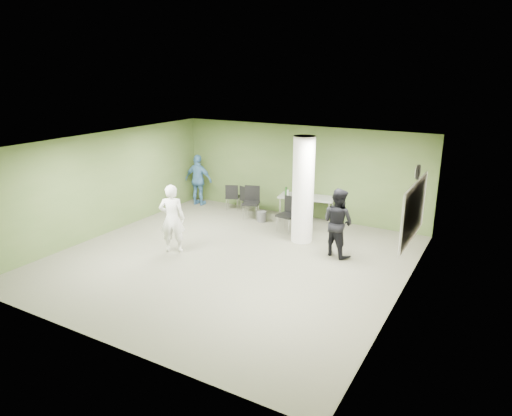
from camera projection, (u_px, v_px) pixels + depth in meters
The scene contains 17 objects.
floor at pixel (230, 259), 11.02m from camera, with size 8.00×8.00×0.00m, color #515140.
ceiling at pixel (228, 144), 10.20m from camera, with size 8.00×8.00×0.00m, color white.
wall_back at pixel (300, 171), 13.94m from camera, with size 8.00×0.02×2.80m, color #435A2A.
wall_left at pixel (106, 183), 12.49m from camera, with size 0.02×8.00×2.80m, color #435A2A.
wall_right_cream at pixel (404, 233), 8.73m from camera, with size 0.02×8.00×2.80m, color beige.
column at pixel (303, 190), 11.80m from camera, with size 0.56×0.56×2.80m, color silver.
whiteboard at pixel (414, 211), 9.73m from camera, with size 0.05×2.30×1.30m.
wall_clock at pixel (418, 172), 9.48m from camera, with size 0.06×0.32×0.32m.
folding_table at pixel (306, 198), 13.55m from camera, with size 1.73×0.98×1.02m.
wastebasket at pixel (262, 216), 13.69m from camera, with size 0.27×0.27×0.31m, color #4C4C4C.
chair_back_left at pixel (232, 195), 14.73m from camera, with size 0.55×0.55×0.85m.
chair_back_right at pixel (247, 197), 14.44m from camera, with size 0.55×0.55×0.87m.
chair_table_left at pixel (252, 199), 13.96m from camera, with size 0.62×0.62×0.98m.
chair_table_right at pixel (289, 211), 12.80m from camera, with size 0.55×0.55×0.98m.
woman_white at pixel (172, 219), 11.26m from camera, with size 0.63×0.41×1.73m, color silver.
man_black at pixel (338, 222), 11.03m from camera, with size 0.82×0.64×1.69m, color black.
man_blue at pixel (199, 180), 15.20m from camera, with size 1.00×0.42×1.70m, color teal.
Camera 1 is at (5.56, -8.54, 4.41)m, focal length 32.00 mm.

